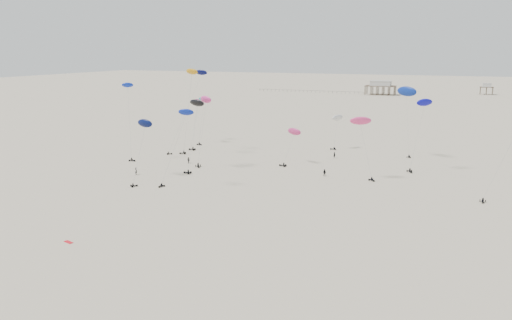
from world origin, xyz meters
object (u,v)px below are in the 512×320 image
at_px(pavilion_main, 380,89).
at_px(rig_4, 204,118).
at_px(pavilion_small, 486,90).
at_px(spectator_0, 136,175).
at_px(rig_8, 337,123).

xyz_separation_m(pavilion_main, rig_4, (-11.98, -244.93, 9.14)).
distance_m(pavilion_small, spectator_0, 304.91).
bearing_deg(rig_8, rig_4, 126.47).
bearing_deg(spectator_0, pavilion_small, -62.55).
height_order(rig_8, spectator_0, rig_8).
bearing_deg(spectator_0, pavilion_main, -49.85).
xyz_separation_m(pavilion_small, spectator_0, (-93.62, -290.16, -3.49)).
relative_size(pavilion_small, spectator_0, 4.05).
relative_size(pavilion_main, rig_4, 1.09).
xyz_separation_m(pavilion_main, pavilion_small, (70.00, 30.00, -0.74)).
bearing_deg(pavilion_small, rig_8, -102.92).
relative_size(pavilion_small, rig_8, 0.81).
bearing_deg(pavilion_small, rig_4, -106.60).
xyz_separation_m(pavilion_small, rig_4, (-81.98, -274.93, 9.87)).
xyz_separation_m(pavilion_small, rig_8, (-54.33, -236.80, 4.67)).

